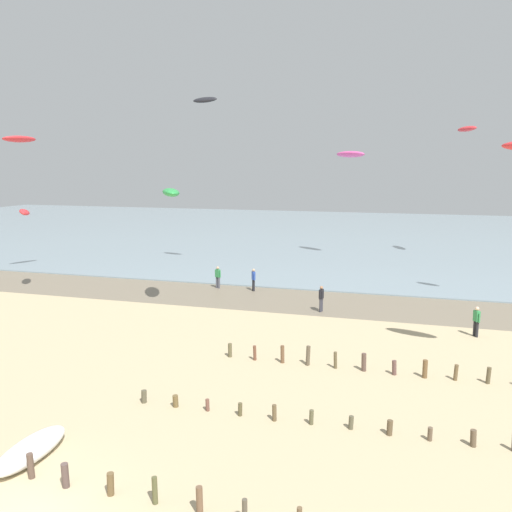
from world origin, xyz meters
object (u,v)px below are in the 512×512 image
(person_mid_beach, at_px, (476,321))
(person_right_flank, at_px, (218,277))
(person_far_down_beach, at_px, (321,298))
(kite_aloft_2, at_px, (467,129))
(person_by_waterline, at_px, (254,279))
(grounded_kite, at_px, (31,450))
(kite_aloft_5, at_px, (171,192))
(kite_aloft_6, at_px, (205,100))
(kite_aloft_8, at_px, (350,154))
(kite_aloft_0, at_px, (19,139))
(kite_aloft_7, at_px, (24,212))

(person_mid_beach, height_order, person_right_flank, same)
(person_far_down_beach, height_order, kite_aloft_2, kite_aloft_2)
(person_mid_beach, relative_size, person_by_waterline, 1.00)
(grounded_kite, distance_m, kite_aloft_5, 20.04)
(person_mid_beach, relative_size, kite_aloft_6, 0.70)
(kite_aloft_6, xyz_separation_m, kite_aloft_8, (11.41, 9.88, -4.45))
(person_mid_beach, distance_m, kite_aloft_0, 36.76)
(person_far_down_beach, height_order, kite_aloft_6, kite_aloft_6)
(person_by_waterline, xyz_separation_m, kite_aloft_7, (-16.10, -4.96, 5.09))
(grounded_kite, height_order, kite_aloft_8, kite_aloft_8)
(kite_aloft_0, relative_size, kite_aloft_6, 1.13)
(kite_aloft_5, distance_m, kite_aloft_6, 14.87)
(kite_aloft_2, height_order, kite_aloft_6, kite_aloft_6)
(person_mid_beach, distance_m, kite_aloft_5, 19.83)
(person_right_flank, height_order, kite_aloft_6, kite_aloft_6)
(person_right_flank, height_order, kite_aloft_7, kite_aloft_7)
(person_by_waterline, relative_size, kite_aloft_2, 0.54)
(kite_aloft_2, xyz_separation_m, kite_aloft_7, (-32.14, -23.41, -6.87))
(person_right_flank, bearing_deg, kite_aloft_0, -177.30)
(person_right_flank, height_order, kite_aloft_5, kite_aloft_5)
(person_right_flank, distance_m, kite_aloft_7, 15.02)
(person_right_flank, bearing_deg, person_mid_beach, -22.11)
(person_mid_beach, xyz_separation_m, kite_aloft_7, (-31.07, 2.19, 5.09))
(grounded_kite, bearing_deg, person_right_flank, -173.20)
(kite_aloft_2, bearing_deg, kite_aloft_8, -101.97)
(person_far_down_beach, bearing_deg, kite_aloft_8, 91.86)
(person_right_flank, bearing_deg, grounded_kite, -83.89)
(kite_aloft_2, height_order, kite_aloft_8, kite_aloft_2)
(person_far_down_beach, xyz_separation_m, kite_aloft_8, (-0.67, 20.67, 9.58))
(kite_aloft_6, bearing_deg, kite_aloft_7, 63.66)
(kite_aloft_0, relative_size, kite_aloft_2, 0.88)
(person_mid_beach, height_order, kite_aloft_2, kite_aloft_2)
(person_far_down_beach, distance_m, kite_aloft_5, 11.85)
(person_far_down_beach, bearing_deg, person_by_waterline, 143.13)
(kite_aloft_0, bearing_deg, grounded_kite, 63.73)
(person_mid_beach, distance_m, kite_aloft_6, 28.78)
(person_right_flank, distance_m, kite_aloft_2, 28.96)
(person_far_down_beach, height_order, kite_aloft_0, kite_aloft_0)
(person_right_flank, xyz_separation_m, kite_aloft_8, (8.11, 16.15, 9.58))
(person_far_down_beach, distance_m, kite_aloft_8, 22.79)
(kite_aloft_0, xyz_separation_m, kite_aloft_8, (24.84, 16.94, -1.02))
(grounded_kite, height_order, kite_aloft_2, kite_aloft_2)
(kite_aloft_0, bearing_deg, kite_aloft_5, 95.29)
(person_by_waterline, relative_size, kite_aloft_7, 0.75)
(kite_aloft_5, height_order, kite_aloft_8, kite_aloft_8)
(kite_aloft_8, bearing_deg, person_far_down_beach, -51.80)
(person_right_flank, xyz_separation_m, grounded_kite, (2.65, -24.78, -0.60))
(grounded_kite, bearing_deg, person_by_waterline, -179.91)
(person_mid_beach, xyz_separation_m, person_by_waterline, (-14.96, 7.15, 0.00))
(person_right_flank, bearing_deg, person_far_down_beach, -27.21)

